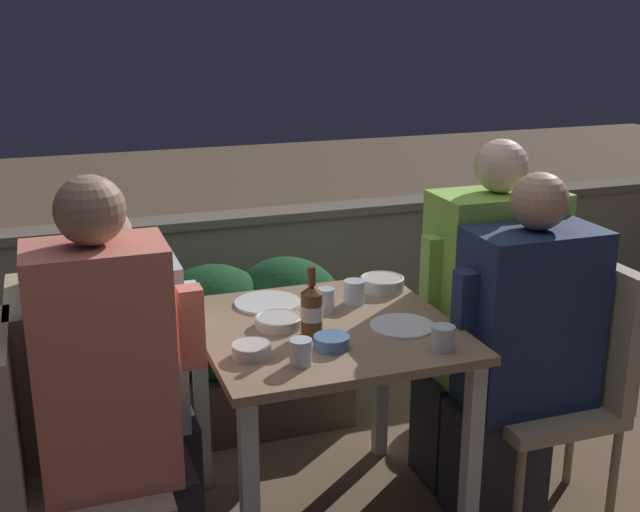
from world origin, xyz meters
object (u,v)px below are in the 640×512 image
(person_blue_shirt, at_px, (124,382))
(person_navy_jumper, at_px, (519,353))
(chair_left_near, at_px, (47,456))
(chair_left_far, at_px, (58,406))
(person_green_blouse, at_px, (484,316))
(person_coral_top, at_px, (117,402))
(chair_right_near, at_px, (568,366))
(chair_right_far, at_px, (529,337))
(potted_plant, at_px, (499,312))
(beer_bottle, at_px, (312,310))

(person_blue_shirt, relative_size, person_navy_jumper, 0.95)
(chair_left_near, distance_m, chair_left_far, 0.30)
(person_green_blouse, bearing_deg, person_navy_jumper, -94.14)
(person_blue_shirt, height_order, person_green_blouse, person_green_blouse)
(chair_left_near, height_order, person_green_blouse, person_green_blouse)
(person_coral_top, relative_size, person_green_blouse, 1.02)
(chair_right_near, bearing_deg, chair_right_far, 86.28)
(chair_right_near, bearing_deg, person_coral_top, -179.53)
(person_green_blouse, bearing_deg, chair_left_near, -169.77)
(chair_left_far, bearing_deg, person_coral_top, -61.31)
(person_blue_shirt, xyz_separation_m, potted_plant, (1.80, 0.65, -0.23))
(chair_right_far, bearing_deg, chair_left_near, -170.93)
(person_green_blouse, relative_size, beer_bottle, 5.72)
(person_green_blouse, bearing_deg, chair_left_far, 179.41)
(person_blue_shirt, distance_m, beer_bottle, 0.66)
(chair_left_far, bearing_deg, chair_left_near, -97.75)
(chair_left_far, height_order, person_navy_jumper, person_navy_jumper)
(chair_left_far, xyz_separation_m, chair_right_far, (1.73, -0.02, 0.00))
(chair_left_near, relative_size, person_navy_jumper, 0.74)
(beer_bottle, bearing_deg, person_navy_jumper, -7.05)
(chair_left_near, height_order, person_blue_shirt, person_blue_shirt)
(chair_left_far, distance_m, person_navy_jumper, 1.53)
(person_navy_jumper, xyz_separation_m, chair_right_far, (0.22, 0.27, -0.08))
(person_navy_jumper, distance_m, person_green_blouse, 0.27)
(person_green_blouse, height_order, potted_plant, person_green_blouse)
(person_coral_top, bearing_deg, person_navy_jumper, 0.54)
(chair_left_far, distance_m, potted_plant, 2.12)
(person_coral_top, xyz_separation_m, person_navy_jumper, (1.34, 0.01, -0.05))
(chair_right_near, relative_size, potted_plant, 1.58)
(person_coral_top, distance_m, chair_right_near, 1.55)
(potted_plant, bearing_deg, beer_bottle, -145.47)
(chair_left_near, height_order, person_navy_jumper, person_navy_jumper)
(chair_right_near, distance_m, chair_right_far, 0.27)
(chair_left_near, xyz_separation_m, chair_left_far, (0.04, 0.30, 0.00))
(chair_right_near, relative_size, person_navy_jumper, 0.74)
(person_navy_jumper, height_order, person_green_blouse, person_green_blouse)
(person_green_blouse, bearing_deg, chair_right_far, -0.00)
(person_blue_shirt, height_order, beer_bottle, person_blue_shirt)
(chair_left_near, distance_m, potted_plant, 2.26)
(chair_left_far, bearing_deg, potted_plant, 17.85)
(person_navy_jumper, height_order, chair_right_far, person_navy_jumper)
(person_coral_top, bearing_deg, chair_right_near, 0.47)
(chair_right_near, xyz_separation_m, potted_plant, (0.30, 0.93, -0.18))
(person_blue_shirt, bearing_deg, potted_plant, 19.76)
(person_coral_top, relative_size, chair_right_far, 1.44)
(person_green_blouse, height_order, beer_bottle, person_green_blouse)
(person_blue_shirt, bearing_deg, chair_right_far, -0.59)
(chair_left_near, bearing_deg, person_green_blouse, 10.23)
(person_navy_jumper, bearing_deg, person_coral_top, -179.46)
(chair_right_far, xyz_separation_m, person_green_blouse, (-0.20, 0.00, 0.12))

